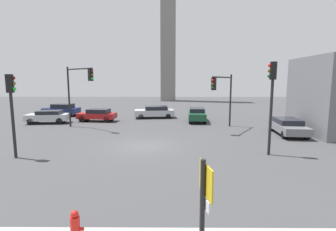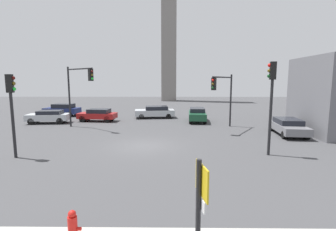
{
  "view_description": "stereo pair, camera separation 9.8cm",
  "coord_description": "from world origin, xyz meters",
  "px_view_note": "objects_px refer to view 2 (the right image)",
  "views": [
    {
      "loc": [
        1.77,
        -16.46,
        4.34
      ],
      "look_at": [
        1.64,
        3.67,
        1.55
      ],
      "focal_mm": 26.95,
      "sensor_mm": 36.0,
      "label": 1
    },
    {
      "loc": [
        1.87,
        -16.45,
        4.34
      ],
      "look_at": [
        1.64,
        3.67,
        1.55
      ],
      "focal_mm": 26.95,
      "sensor_mm": 36.0,
      "label": 2
    }
  ],
  "objects_px": {
    "traffic_light_0": "(271,91)",
    "fire_hydrant": "(73,228)",
    "car_5": "(98,115)",
    "traffic_light_2": "(11,100)",
    "direction_sign": "(199,213)",
    "traffic_light_3": "(79,84)",
    "car_3": "(155,112)",
    "car_4": "(288,126)",
    "car_0": "(197,114)",
    "car_1": "(49,116)",
    "car_2": "(62,110)",
    "traffic_light_1": "(223,90)"
  },
  "relations": [
    {
      "from": "direction_sign",
      "to": "traffic_light_2",
      "type": "distance_m",
      "value": 13.29
    },
    {
      "from": "traffic_light_3",
      "to": "traffic_light_2",
      "type": "bearing_deg",
      "value": -54.85
    },
    {
      "from": "car_1",
      "to": "car_2",
      "type": "bearing_deg",
      "value": -86.64
    },
    {
      "from": "direction_sign",
      "to": "traffic_light_0",
      "type": "xyz_separation_m",
      "value": [
        5.19,
        10.01,
        1.89
      ]
    },
    {
      "from": "car_1",
      "to": "traffic_light_0",
      "type": "bearing_deg",
      "value": 143.08
    },
    {
      "from": "traffic_light_0",
      "to": "fire_hydrant",
      "type": "bearing_deg",
      "value": 55.2
    },
    {
      "from": "fire_hydrant",
      "to": "car_0",
      "type": "xyz_separation_m",
      "value": [
        5.32,
        20.67,
        0.19
      ]
    },
    {
      "from": "traffic_light_1",
      "to": "car_2",
      "type": "bearing_deg",
      "value": -83.68
    },
    {
      "from": "fire_hydrant",
      "to": "car_1",
      "type": "bearing_deg",
      "value": 117.29
    },
    {
      "from": "traffic_light_2",
      "to": "traffic_light_3",
      "type": "xyz_separation_m",
      "value": [
        0.63,
        8.66,
        0.74
      ]
    },
    {
      "from": "car_4",
      "to": "traffic_light_3",
      "type": "bearing_deg",
      "value": -91.9
    },
    {
      "from": "traffic_light_0",
      "to": "traffic_light_3",
      "type": "bearing_deg",
      "value": -20.42
    },
    {
      "from": "traffic_light_2",
      "to": "direction_sign",
      "type": "bearing_deg",
      "value": -57.36
    },
    {
      "from": "traffic_light_1",
      "to": "traffic_light_2",
      "type": "height_order",
      "value": "traffic_light_1"
    },
    {
      "from": "direction_sign",
      "to": "car_1",
      "type": "height_order",
      "value": "direction_sign"
    },
    {
      "from": "car_2",
      "to": "car_4",
      "type": "bearing_deg",
      "value": 160.59
    },
    {
      "from": "fire_hydrant",
      "to": "car_4",
      "type": "distance_m",
      "value": 18.53
    },
    {
      "from": "fire_hydrant",
      "to": "car_0",
      "type": "height_order",
      "value": "car_0"
    },
    {
      "from": "fire_hydrant",
      "to": "car_4",
      "type": "bearing_deg",
      "value": 49.64
    },
    {
      "from": "traffic_light_3",
      "to": "car_1",
      "type": "bearing_deg",
      "value": -175.12
    },
    {
      "from": "direction_sign",
      "to": "car_1",
      "type": "distance_m",
      "value": 24.76
    },
    {
      "from": "fire_hydrant",
      "to": "car_2",
      "type": "xyz_separation_m",
      "value": [
        -10.91,
        24.81,
        0.21
      ]
    },
    {
      "from": "traffic_light_3",
      "to": "car_3",
      "type": "relative_size",
      "value": 1.19
    },
    {
      "from": "traffic_light_3",
      "to": "fire_hydrant",
      "type": "xyz_separation_m",
      "value": [
        5.66,
        -16.45,
        -3.44
      ]
    },
    {
      "from": "traffic_light_1",
      "to": "car_3",
      "type": "bearing_deg",
      "value": -106.36
    },
    {
      "from": "car_0",
      "to": "car_3",
      "type": "height_order",
      "value": "car_0"
    },
    {
      "from": "fire_hydrant",
      "to": "car_1",
      "type": "height_order",
      "value": "car_1"
    },
    {
      "from": "direction_sign",
      "to": "car_4",
      "type": "relative_size",
      "value": 0.59
    },
    {
      "from": "traffic_light_2",
      "to": "traffic_light_0",
      "type": "bearing_deg",
      "value": -9.76
    },
    {
      "from": "traffic_light_3",
      "to": "fire_hydrant",
      "type": "relative_size",
      "value": 6.15
    },
    {
      "from": "traffic_light_3",
      "to": "car_4",
      "type": "bearing_deg",
      "value": 31.79
    },
    {
      "from": "traffic_light_0",
      "to": "car_0",
      "type": "distance_m",
      "value": 12.89
    },
    {
      "from": "traffic_light_3",
      "to": "car_1",
      "type": "xyz_separation_m",
      "value": [
        -4.37,
        3.0,
        -3.31
      ]
    },
    {
      "from": "car_3",
      "to": "traffic_light_1",
      "type": "bearing_deg",
      "value": 124.74
    },
    {
      "from": "car_1",
      "to": "car_5",
      "type": "bearing_deg",
      "value": -170.79
    },
    {
      "from": "direction_sign",
      "to": "car_4",
      "type": "bearing_deg",
      "value": 50.19
    },
    {
      "from": "car_3",
      "to": "traffic_light_0",
      "type": "bearing_deg",
      "value": 110.5
    },
    {
      "from": "traffic_light_0",
      "to": "car_5",
      "type": "height_order",
      "value": "traffic_light_0"
    },
    {
      "from": "car_3",
      "to": "direction_sign",
      "type": "bearing_deg",
      "value": 88.94
    },
    {
      "from": "car_0",
      "to": "direction_sign",
      "type": "bearing_deg",
      "value": -2.07
    },
    {
      "from": "fire_hydrant",
      "to": "car_1",
      "type": "distance_m",
      "value": 21.89
    },
    {
      "from": "car_0",
      "to": "car_4",
      "type": "height_order",
      "value": "car_0"
    },
    {
      "from": "traffic_light_0",
      "to": "direction_sign",
      "type": "bearing_deg",
      "value": 72.04
    },
    {
      "from": "car_2",
      "to": "car_4",
      "type": "relative_size",
      "value": 0.93
    },
    {
      "from": "car_5",
      "to": "traffic_light_2",
      "type": "bearing_deg",
      "value": 91.95
    },
    {
      "from": "traffic_light_2",
      "to": "car_1",
      "type": "relative_size",
      "value": 1.11
    },
    {
      "from": "car_3",
      "to": "car_1",
      "type": "bearing_deg",
      "value": 13.28
    },
    {
      "from": "traffic_light_0",
      "to": "car_5",
      "type": "relative_size",
      "value": 1.31
    },
    {
      "from": "traffic_light_3",
      "to": "car_5",
      "type": "xyz_separation_m",
      "value": [
        0.32,
        4.27,
        -3.3
      ]
    },
    {
      "from": "car_3",
      "to": "car_4",
      "type": "distance_m",
      "value": 14.6
    }
  ]
}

